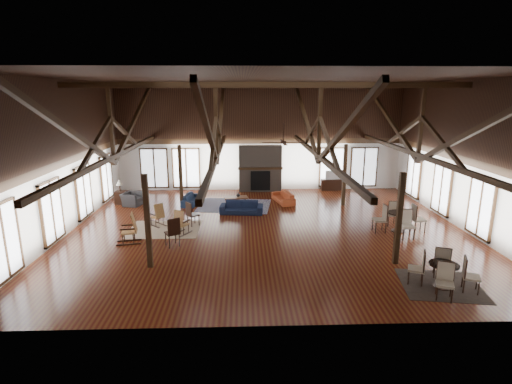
{
  "coord_description": "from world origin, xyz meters",
  "views": [
    {
      "loc": [
        -1.01,
        -15.53,
        5.47
      ],
      "look_at": [
        -0.43,
        1.0,
        1.34
      ],
      "focal_mm": 28.0,
      "sensor_mm": 36.0,
      "label": 1
    }
  ],
  "objects_px": {
    "armchair": "(132,199)",
    "cafe_table_near": "(443,271)",
    "sofa_navy_left": "(192,199)",
    "sofa_orange": "(283,197)",
    "sofa_navy_front": "(241,207)",
    "cafe_table_far": "(399,218)",
    "coffee_table": "(236,198)",
    "tv_console": "(332,184)"
  },
  "relations": [
    {
      "from": "cafe_table_near",
      "to": "tv_console",
      "type": "height_order",
      "value": "cafe_table_near"
    },
    {
      "from": "coffee_table",
      "to": "sofa_navy_front",
      "type": "bearing_deg",
      "value": -86.5
    },
    {
      "from": "sofa_navy_left",
      "to": "armchair",
      "type": "distance_m",
      "value": 2.94
    },
    {
      "from": "sofa_navy_front",
      "to": "coffee_table",
      "type": "relative_size",
      "value": 1.61
    },
    {
      "from": "cafe_table_near",
      "to": "armchair",
      "type": "bearing_deg",
      "value": 141.07
    },
    {
      "from": "sofa_navy_left",
      "to": "coffee_table",
      "type": "height_order",
      "value": "sofa_navy_left"
    },
    {
      "from": "sofa_navy_left",
      "to": "sofa_orange",
      "type": "bearing_deg",
      "value": -78.71
    },
    {
      "from": "sofa_navy_left",
      "to": "sofa_orange",
      "type": "xyz_separation_m",
      "value": [
        4.64,
        0.13,
        0.02
      ]
    },
    {
      "from": "tv_console",
      "to": "sofa_orange",
      "type": "bearing_deg",
      "value": -139.53
    },
    {
      "from": "cafe_table_far",
      "to": "cafe_table_near",
      "type": "bearing_deg",
      "value": -96.75
    },
    {
      "from": "sofa_navy_front",
      "to": "armchair",
      "type": "relative_size",
      "value": 2.01
    },
    {
      "from": "sofa_navy_left",
      "to": "coffee_table",
      "type": "bearing_deg",
      "value": -90.36
    },
    {
      "from": "sofa_navy_left",
      "to": "tv_console",
      "type": "xyz_separation_m",
      "value": [
        7.71,
        2.74,
        0.07
      ]
    },
    {
      "from": "sofa_orange",
      "to": "sofa_navy_front",
      "type": "bearing_deg",
      "value": -62.85
    },
    {
      "from": "sofa_navy_front",
      "to": "cafe_table_near",
      "type": "height_order",
      "value": "cafe_table_near"
    },
    {
      "from": "sofa_navy_left",
      "to": "cafe_table_near",
      "type": "xyz_separation_m",
      "value": [
        8.29,
        -9.2,
        0.26
      ]
    },
    {
      "from": "sofa_navy_front",
      "to": "sofa_navy_left",
      "type": "height_order",
      "value": "sofa_navy_front"
    },
    {
      "from": "sofa_navy_left",
      "to": "cafe_table_near",
      "type": "distance_m",
      "value": 12.39
    },
    {
      "from": "sofa_navy_left",
      "to": "tv_console",
      "type": "distance_m",
      "value": 8.18
    },
    {
      "from": "coffee_table",
      "to": "cafe_table_near",
      "type": "height_order",
      "value": "cafe_table_near"
    },
    {
      "from": "sofa_navy_left",
      "to": "cafe_table_near",
      "type": "height_order",
      "value": "cafe_table_near"
    },
    {
      "from": "tv_console",
      "to": "cafe_table_far",
      "type": "bearing_deg",
      "value": -80.97
    },
    {
      "from": "sofa_orange",
      "to": "armchair",
      "type": "distance_m",
      "value": 7.58
    },
    {
      "from": "sofa_navy_front",
      "to": "armchair",
      "type": "distance_m",
      "value": 5.67
    },
    {
      "from": "sofa_navy_left",
      "to": "tv_console",
      "type": "relative_size",
      "value": 1.34
    },
    {
      "from": "armchair",
      "to": "cafe_table_far",
      "type": "relative_size",
      "value": 0.47
    },
    {
      "from": "sofa_orange",
      "to": "coffee_table",
      "type": "relative_size",
      "value": 1.47
    },
    {
      "from": "armchair",
      "to": "cafe_table_near",
      "type": "bearing_deg",
      "value": -113.76
    },
    {
      "from": "armchair",
      "to": "cafe_table_near",
      "type": "xyz_separation_m",
      "value": [
        11.23,
        -9.07,
        0.18
      ]
    },
    {
      "from": "tv_console",
      "to": "cafe_table_near",
      "type": "bearing_deg",
      "value": -87.22
    },
    {
      "from": "cafe_table_near",
      "to": "tv_console",
      "type": "distance_m",
      "value": 11.96
    },
    {
      "from": "sofa_navy_front",
      "to": "tv_console",
      "type": "xyz_separation_m",
      "value": [
        5.21,
        4.48,
        0.02
      ]
    },
    {
      "from": "coffee_table",
      "to": "cafe_table_far",
      "type": "height_order",
      "value": "cafe_table_far"
    },
    {
      "from": "sofa_navy_front",
      "to": "cafe_table_near",
      "type": "bearing_deg",
      "value": -46.48
    },
    {
      "from": "coffee_table",
      "to": "armchair",
      "type": "bearing_deg",
      "value": 169.17
    },
    {
      "from": "cafe_table_near",
      "to": "coffee_table",
      "type": "bearing_deg",
      "value": 124.53
    },
    {
      "from": "sofa_orange",
      "to": "cafe_table_near",
      "type": "height_order",
      "value": "cafe_table_near"
    },
    {
      "from": "sofa_navy_left",
      "to": "cafe_table_far",
      "type": "relative_size",
      "value": 0.79
    },
    {
      "from": "armchair",
      "to": "sofa_navy_front",
      "type": "bearing_deg",
      "value": -91.28
    },
    {
      "from": "sofa_navy_front",
      "to": "tv_console",
      "type": "distance_m",
      "value": 6.87
    },
    {
      "from": "sofa_navy_front",
      "to": "sofa_orange",
      "type": "height_order",
      "value": "sofa_navy_front"
    },
    {
      "from": "coffee_table",
      "to": "sofa_orange",
      "type": "bearing_deg",
      "value": 4.33
    }
  ]
}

